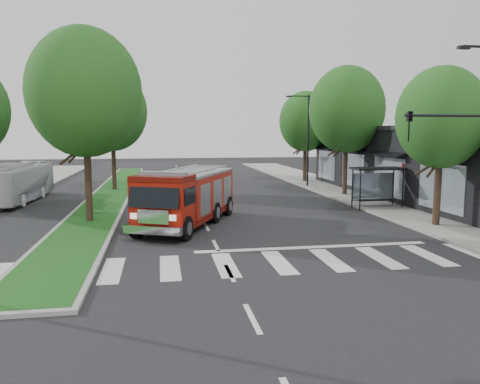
{
  "coord_description": "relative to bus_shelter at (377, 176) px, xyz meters",
  "views": [
    {
      "loc": [
        -2.27,
        -19.36,
        4.78
      ],
      "look_at": [
        1.69,
        3.73,
        1.8
      ],
      "focal_mm": 35.0,
      "sensor_mm": 36.0,
      "label": 1
    }
  ],
  "objects": [
    {
      "name": "median",
      "position": [
        -17.2,
        9.85,
        -1.96
      ],
      "size": [
        3.0,
        50.0,
        0.15
      ],
      "color": "gray",
      "rests_on": "ground"
    },
    {
      "name": "storefront_row",
      "position": [
        5.8,
        1.85,
        0.46
      ],
      "size": [
        8.0,
        30.0,
        5.0
      ],
      "primitive_type": "cube",
      "color": "black",
      "rests_on": "ground"
    },
    {
      "name": "tree_right_near",
      "position": [
        0.3,
        -6.15,
        3.47
      ],
      "size": [
        4.4,
        4.4,
        8.05
      ],
      "color": "black",
      "rests_on": "ground"
    },
    {
      "name": "tree_right_mid",
      "position": [
        0.3,
        5.85,
        4.45
      ],
      "size": [
        5.6,
        5.6,
        9.72
      ],
      "color": "black",
      "rests_on": "ground"
    },
    {
      "name": "tree_median_far",
      "position": [
        -17.2,
        11.85,
        4.45
      ],
      "size": [
        5.6,
        5.6,
        9.72
      ],
      "color": "black",
      "rests_on": "ground"
    },
    {
      "name": "fire_engine",
      "position": [
        -12.1,
        -3.48,
        -0.58
      ],
      "size": [
        5.97,
        9.07,
        3.04
      ],
      "rotation": [
        0.0,
        0.0,
        -0.42
      ],
      "color": "#5B0C05",
      "rests_on": "ground"
    },
    {
      "name": "tree_right_far",
      "position": [
        0.3,
        15.85,
        3.8
      ],
      "size": [
        5.0,
        5.0,
        8.73
      ],
      "color": "black",
      "rests_on": "ground"
    },
    {
      "name": "city_bus",
      "position": [
        -23.2,
        6.88,
        -0.69
      ],
      "size": [
        2.64,
        9.75,
        2.69
      ],
      "primitive_type": "imported",
      "rotation": [
        0.0,
        0.0,
        -0.04
      ],
      "color": "silver",
      "rests_on": "ground"
    },
    {
      "name": "tree_median_near",
      "position": [
        -17.2,
        -2.15,
        4.77
      ],
      "size": [
        5.8,
        5.8,
        10.16
      ],
      "color": "black",
      "rests_on": "ground"
    },
    {
      "name": "bus_shelter",
      "position": [
        0.0,
        0.0,
        0.0
      ],
      "size": [
        3.2,
        1.6,
        2.61
      ],
      "color": "black",
      "rests_on": "ground"
    },
    {
      "name": "ground",
      "position": [
        -11.2,
        -8.15,
        -2.04
      ],
      "size": [
        140.0,
        140.0,
        0.0
      ],
      "primitive_type": "plane",
      "color": "black",
      "rests_on": "ground"
    },
    {
      "name": "streetlight_right_far",
      "position": [
        -0.85,
        11.85,
        2.44
      ],
      "size": [
        2.11,
        0.2,
        8.0
      ],
      "color": "black",
      "rests_on": "ground"
    },
    {
      "name": "sidewalk_right",
      "position": [
        1.3,
        1.85,
        -1.96
      ],
      "size": [
        5.0,
        80.0,
        0.15
      ],
      "primitive_type": "cube",
      "color": "gray",
      "rests_on": "ground"
    }
  ]
}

